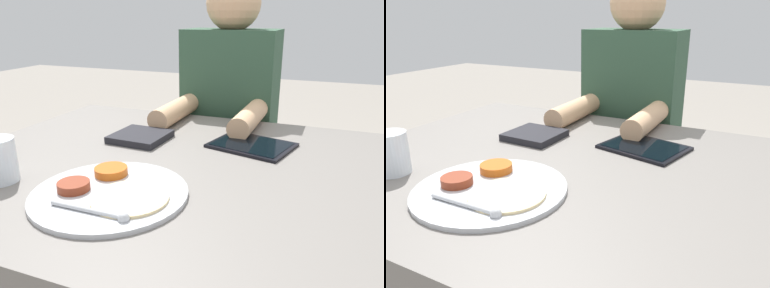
% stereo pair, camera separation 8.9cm
% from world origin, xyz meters
% --- Properties ---
extents(dining_table, '(1.09, 0.92, 0.75)m').
position_xyz_m(dining_table, '(0.00, 0.00, 0.37)').
color(dining_table, slate).
rests_on(dining_table, ground_plane).
extents(thali_tray, '(0.32, 0.32, 0.03)m').
position_xyz_m(thali_tray, '(-0.02, -0.21, 0.76)').
color(thali_tray, '#B7BABF').
rests_on(thali_tray, dining_table).
extents(red_notebook, '(0.16, 0.15, 0.02)m').
position_xyz_m(red_notebook, '(-0.13, 0.13, 0.76)').
color(red_notebook, silver).
rests_on(red_notebook, dining_table).
extents(tablet_device, '(0.25, 0.21, 0.01)m').
position_xyz_m(tablet_device, '(0.19, 0.19, 0.75)').
color(tablet_device, black).
rests_on(tablet_device, dining_table).
extents(person_diner, '(0.35, 0.49, 1.24)m').
position_xyz_m(person_diner, '(0.01, 0.59, 0.59)').
color(person_diner, black).
rests_on(person_diner, ground_plane).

